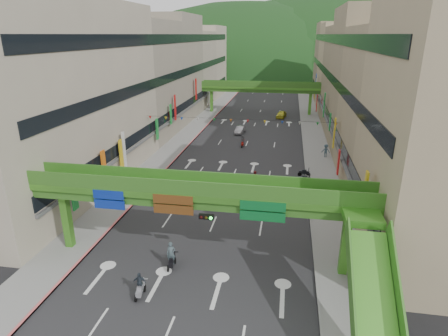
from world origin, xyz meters
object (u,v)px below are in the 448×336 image
at_px(scooter_rider_mid, 255,179).
at_px(car_yellow, 281,114).
at_px(scooter_rider_near, 171,256).
at_px(pedestrian_red, 355,251).
at_px(overpass_near, 207,204).
at_px(car_silver, 240,130).

distance_m(scooter_rider_mid, car_yellow, 39.60).
height_order(scooter_rider_near, pedestrian_red, scooter_rider_near).
xyz_separation_m(scooter_rider_mid, car_yellow, (1.93, 39.55, -0.31)).
bearing_deg(overpass_near, scooter_rider_mid, 82.56).
bearing_deg(scooter_rider_near, car_silver, 90.31).
relative_size(overpass_near, car_silver, 7.38).
bearing_deg(overpass_near, car_silver, 94.05).
height_order(scooter_rider_near, scooter_rider_mid, scooter_rider_near).
bearing_deg(scooter_rider_near, scooter_rider_mid, 74.21).
height_order(overpass_near, pedestrian_red, overpass_near).
xyz_separation_m(overpass_near, car_silver, (-2.92, 41.17, -4.58)).
xyz_separation_m(car_silver, pedestrian_red, (14.18, -38.55, 0.25)).
relative_size(scooter_rider_near, car_yellow, 0.51).
relative_size(scooter_rider_near, car_silver, 0.57).
relative_size(overpass_near, pedestrian_red, 15.95).
bearing_deg(car_silver, overpass_near, -79.61).
bearing_deg(car_silver, scooter_rider_near, -83.35).
height_order(scooter_rider_mid, car_silver, scooter_rider_mid).
height_order(car_yellow, pedestrian_red, pedestrian_red).
bearing_deg(scooter_rider_near, overpass_near, 16.07).
distance_m(scooter_rider_near, pedestrian_red, 14.36).
height_order(scooter_rider_near, car_yellow, scooter_rider_near).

